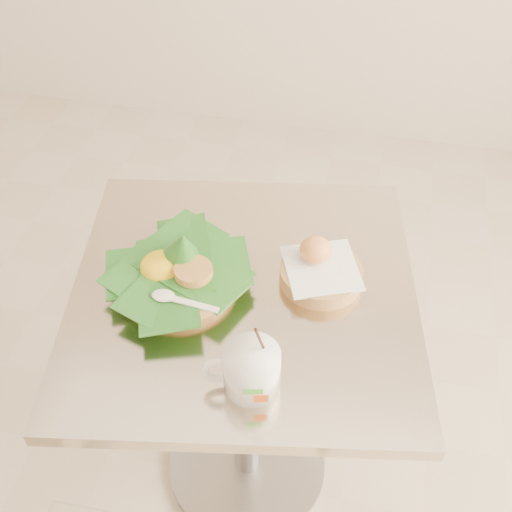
% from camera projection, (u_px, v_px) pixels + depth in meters
% --- Properties ---
extents(floor, '(3.60, 3.60, 0.00)m').
position_uv_depth(floor, '(183.00, 468.00, 1.83)').
color(floor, beige).
rests_on(floor, ground).
extents(cafe_table, '(0.81, 0.81, 0.75)m').
position_uv_depth(cafe_table, '(245.00, 354.00, 1.46)').
color(cafe_table, gray).
rests_on(cafe_table, floor).
extents(rice_basket, '(0.29, 0.29, 0.15)m').
position_uv_depth(rice_basket, '(178.00, 268.00, 1.29)').
color(rice_basket, tan).
rests_on(rice_basket, cafe_table).
extents(bread_basket, '(0.19, 0.19, 0.09)m').
position_uv_depth(bread_basket, '(320.00, 270.00, 1.31)').
color(bread_basket, tan).
rests_on(bread_basket, cafe_table).
extents(coffee_mug, '(0.14, 0.10, 0.17)m').
position_uv_depth(coffee_mug, '(250.00, 369.00, 1.11)').
color(coffee_mug, white).
rests_on(coffee_mug, cafe_table).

